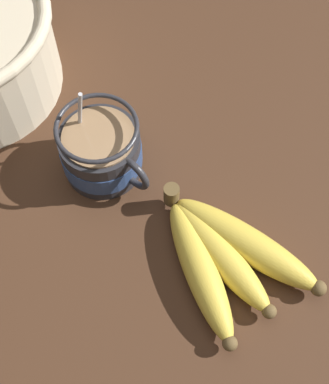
{
  "coord_description": "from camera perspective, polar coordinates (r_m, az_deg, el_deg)",
  "views": [
    {
      "loc": [
        24.9,
        -20.35,
        65.72
      ],
      "look_at": [
        4.54,
        2.87,
        7.88
      ],
      "focal_mm": 50.0,
      "sensor_mm": 36.0,
      "label": 1
    }
  ],
  "objects": [
    {
      "name": "banana_bunch",
      "position": [
        0.65,
        6.41,
        -6.68
      ],
      "size": [
        22.55,
        15.53,
        4.4
      ],
      "color": "brown",
      "rests_on": "table"
    },
    {
      "name": "table",
      "position": [
        0.71,
        -4.26,
        -1.67
      ],
      "size": [
        101.7,
        101.7,
        3.8
      ],
      "color": "#422819",
      "rests_on": "ground"
    },
    {
      "name": "coffee_mug",
      "position": [
        0.69,
        -6.72,
        4.31
      ],
      "size": [
        13.96,
        10.56,
        13.94
      ],
      "color": "#28282D",
      "rests_on": "table"
    }
  ]
}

